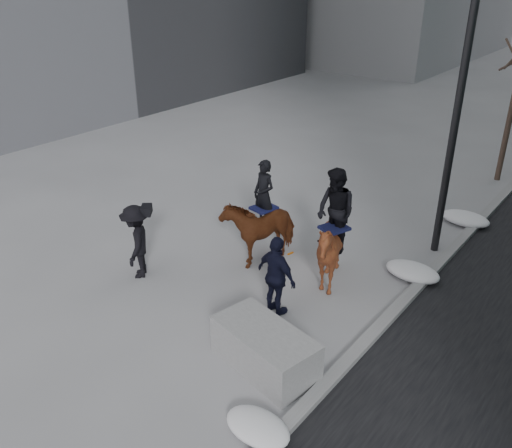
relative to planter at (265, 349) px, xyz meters
The scene contains 10 objects.
ground 2.09m from the planter, 153.88° to the left, with size 120.00×120.00×0.00m, color gray.
curb 10.97m from the planter, 83.96° to the left, with size 0.25×90.00×0.12m, color gray.
planter is the anchor object (origin of this frame).
tree_near 12.32m from the planter, 87.38° to the left, with size 1.20×1.20×4.77m, color #34261E, non-canonical shape.
mounted_left 4.09m from the planter, 128.72° to the left, with size 1.21×2.03×2.45m.
mounted_right 3.13m from the planter, 99.30° to the left, with size 1.92×2.03×2.76m.
feeder 1.75m from the planter, 119.16° to the left, with size 1.09×0.95×1.75m.
camera_crew 4.29m from the planter, behind, with size 1.22×1.29×1.75m.
lamppost 7.75m from the planter, 83.05° to the left, with size 0.25×0.99×9.09m.
snow_piles 4.56m from the planter, 79.18° to the left, with size 1.31×10.17×0.33m.
Camera 1 is at (6.44, -7.05, 6.65)m, focal length 38.00 mm.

